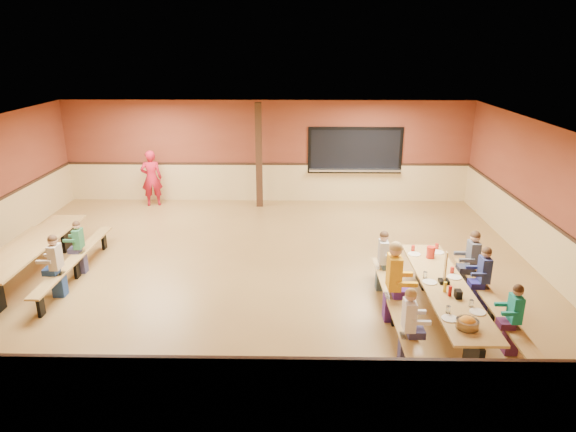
{
  "coord_description": "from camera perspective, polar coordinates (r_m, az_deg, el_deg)",
  "views": [
    {
      "loc": [
        0.89,
        -9.99,
        4.56
      ],
      "look_at": [
        0.71,
        0.08,
        1.15
      ],
      "focal_mm": 32.0,
      "sensor_mm": 36.0,
      "label": 1
    }
  ],
  "objects": [
    {
      "name": "cafeteria_table_second",
      "position": [
        11.57,
        -26.38,
        -3.75
      ],
      "size": [
        1.91,
        3.7,
        0.74
      ],
      "color": "#A98243",
      "rests_on": "ground"
    },
    {
      "name": "seated_child_char_right",
      "position": [
        10.27,
        19.76,
        -4.98
      ],
      "size": [
        0.39,
        0.32,
        1.25
      ],
      "primitive_type": null,
      "color": "#44474E",
      "rests_on": "ground"
    },
    {
      "name": "seated_child_green_sec",
      "position": [
        11.42,
        -22.17,
        -3.26
      ],
      "size": [
        0.32,
        0.27,
        1.12
      ],
      "primitive_type": null,
      "color": "#2B6A42",
      "rests_on": "ground"
    },
    {
      "name": "structural_post",
      "position": [
        14.75,
        -3.25,
        6.71
      ],
      "size": [
        0.18,
        0.18,
        3.0
      ],
      "primitive_type": "cube",
      "color": "#321D10",
      "rests_on": "ground"
    },
    {
      "name": "standing_woman",
      "position": [
        15.48,
        -14.93,
        4.09
      ],
      "size": [
        0.68,
        0.53,
        1.64
      ],
      "primitive_type": "imported",
      "rotation": [
        0.0,
        0.0,
        3.39
      ],
      "color": "#AE1327",
      "rests_on": "ground"
    },
    {
      "name": "chip_bowl",
      "position": [
        7.8,
        19.31,
        -11.14
      ],
      "size": [
        0.32,
        0.32,
        0.15
      ],
      "primitive_type": null,
      "color": "#FFA428",
      "rests_on": "cafeteria_table_main"
    },
    {
      "name": "condiment_mustard",
      "position": [
        8.72,
        17.04,
        -7.54
      ],
      "size": [
        0.06,
        0.06,
        0.17
      ],
      "primitive_type": "cylinder",
      "color": "yellow",
      "rests_on": "cafeteria_table_main"
    },
    {
      "name": "cafeteria_table_main",
      "position": [
        9.07,
        16.95,
        -8.58
      ],
      "size": [
        1.91,
        3.7,
        0.74
      ],
      "color": "#A98243",
      "rests_on": "ground"
    },
    {
      "name": "room_envelope",
      "position": [
        10.75,
        -3.79,
        -2.44
      ],
      "size": [
        12.04,
        10.04,
        3.02
      ],
      "color": "brown",
      "rests_on": "ground"
    },
    {
      "name": "napkin_dispenser",
      "position": [
        8.6,
        18.39,
        -8.22
      ],
      "size": [
        0.1,
        0.14,
        0.13
      ],
      "primitive_type": "cube",
      "color": "black",
      "rests_on": "cafeteria_table_main"
    },
    {
      "name": "table_paddle",
      "position": [
        9.0,
        16.99,
        -6.33
      ],
      "size": [
        0.16,
        0.16,
        0.56
      ],
      "color": "black",
      "rests_on": "cafeteria_table_main"
    },
    {
      "name": "punch_pitcher",
      "position": [
        9.96,
        15.58,
        -3.9
      ],
      "size": [
        0.16,
        0.16,
        0.22
      ],
      "primitive_type": "cylinder",
      "color": "red",
      "rests_on": "cafeteria_table_main"
    },
    {
      "name": "seated_child_white_left",
      "position": [
        7.91,
        13.22,
        -11.89
      ],
      "size": [
        0.36,
        0.3,
        1.2
      ],
      "primitive_type": null,
      "color": "white",
      "rests_on": "ground"
    },
    {
      "name": "seated_child_tan_sec",
      "position": [
        10.53,
        -24.32,
        -5.12
      ],
      "size": [
        0.37,
        0.3,
        1.21
      ],
      "primitive_type": null,
      "color": "#AB9D89",
      "rests_on": "ground"
    },
    {
      "name": "condiment_ketchup",
      "position": [
        8.61,
        17.56,
        -7.94
      ],
      "size": [
        0.06,
        0.06,
        0.17
      ],
      "primitive_type": "cylinder",
      "color": "#B2140F",
      "rests_on": "cafeteria_table_main"
    },
    {
      "name": "seated_child_grey_left",
      "position": [
        10.02,
        10.47,
        -4.96
      ],
      "size": [
        0.36,
        0.29,
        1.18
      ],
      "primitive_type": null,
      "color": "#BDBDBD",
      "rests_on": "ground"
    },
    {
      "name": "seated_adult_yellow",
      "position": [
        8.96,
        11.64,
        -7.2
      ],
      "size": [
        0.47,
        0.38,
        1.41
      ],
      "primitive_type": null,
      "color": "#F3A916",
      "rests_on": "ground"
    },
    {
      "name": "seated_child_navy_right",
      "position": [
        9.75,
        20.87,
        -6.61
      ],
      "size": [
        0.36,
        0.29,
        1.19
      ],
      "primitive_type": null,
      "color": "navy",
      "rests_on": "ground"
    },
    {
      "name": "ground",
      "position": [
        11.01,
        -3.71,
        -5.79
      ],
      "size": [
        12.0,
        12.0,
        0.0
      ],
      "primitive_type": "plane",
      "color": "olive",
      "rests_on": "ground"
    },
    {
      "name": "place_settings",
      "position": [
        8.96,
        17.11,
        -7.05
      ],
      "size": [
        0.65,
        3.3,
        0.11
      ],
      "primitive_type": null,
      "color": "beige",
      "rests_on": "cafeteria_table_main"
    },
    {
      "name": "kitchen_pass_through",
      "position": [
        15.36,
        7.46,
        7.02
      ],
      "size": [
        2.78,
        0.28,
        1.38
      ],
      "color": "black",
      "rests_on": "ground"
    },
    {
      "name": "seated_child_teal_right",
      "position": [
        8.64,
        23.78,
        -10.53
      ],
      "size": [
        0.34,
        0.28,
        1.14
      ],
      "primitive_type": null,
      "color": "#148473",
      "rests_on": "ground"
    }
  ]
}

